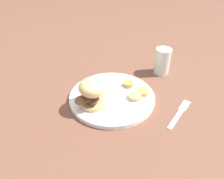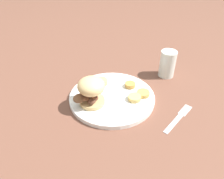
# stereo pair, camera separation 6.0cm
# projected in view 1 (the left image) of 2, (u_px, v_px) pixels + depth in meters

# --- Properties ---
(ground_plane) EXTENTS (4.00, 4.00, 0.00)m
(ground_plane) POSITION_uv_depth(u_px,v_px,m) (112.00, 99.00, 0.78)
(ground_plane) COLOR brown
(dinner_plate) EXTENTS (0.30, 0.30, 0.02)m
(dinner_plate) POSITION_uv_depth(u_px,v_px,m) (112.00, 97.00, 0.78)
(dinner_plate) COLOR white
(dinner_plate) RESTS_ON ground_plane
(sandwich) EXTENTS (0.12, 0.09, 0.10)m
(sandwich) POSITION_uv_depth(u_px,v_px,m) (92.00, 92.00, 0.70)
(sandwich) COLOR tan
(sandwich) RESTS_ON dinner_plate
(potato_round_0) EXTENTS (0.05, 0.05, 0.01)m
(potato_round_0) POSITION_uv_depth(u_px,v_px,m) (143.00, 91.00, 0.78)
(potato_round_0) COLOR tan
(potato_round_0) RESTS_ON dinner_plate
(potato_round_1) EXTENTS (0.05, 0.05, 0.02)m
(potato_round_1) POSITION_uv_depth(u_px,v_px,m) (99.00, 82.00, 0.82)
(potato_round_1) COLOR #DBB766
(potato_round_1) RESTS_ON dinner_plate
(potato_round_2) EXTENTS (0.05, 0.05, 0.01)m
(potato_round_2) POSITION_uv_depth(u_px,v_px,m) (135.00, 96.00, 0.76)
(potato_round_2) COLOR #DBB766
(potato_round_2) RESTS_ON dinner_plate
(potato_round_3) EXTENTS (0.04, 0.04, 0.01)m
(potato_round_3) POSITION_uv_depth(u_px,v_px,m) (128.00, 84.00, 0.82)
(potato_round_3) COLOR #BC8942
(potato_round_3) RESTS_ON dinner_plate
(fork) EXTENTS (0.15, 0.10, 0.00)m
(fork) POSITION_uv_depth(u_px,v_px,m) (179.00, 113.00, 0.72)
(fork) COLOR silver
(fork) RESTS_ON ground_plane
(drinking_glass) EXTENTS (0.06, 0.06, 0.11)m
(drinking_glass) POSITION_uv_depth(u_px,v_px,m) (162.00, 61.00, 0.89)
(drinking_glass) COLOR silver
(drinking_glass) RESTS_ON ground_plane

